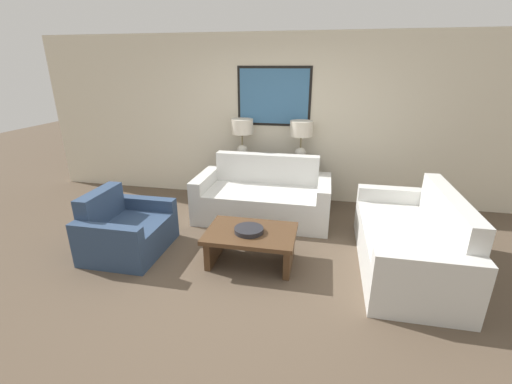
# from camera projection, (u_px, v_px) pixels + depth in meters

# --- Properties ---
(ground_plane) EXTENTS (20.00, 20.00, 0.00)m
(ground_plane) POSITION_uv_depth(u_px,v_px,m) (240.00, 268.00, 3.90)
(ground_plane) COLOR brown
(back_wall) EXTENTS (8.10, 0.12, 2.65)m
(back_wall) POSITION_uv_depth(u_px,v_px,m) (274.00, 119.00, 5.61)
(back_wall) COLOR beige
(back_wall) RESTS_ON ground_plane
(console_table) EXTENTS (1.50, 0.39, 0.75)m
(console_table) POSITION_uv_depth(u_px,v_px,m) (270.00, 180.00, 5.69)
(console_table) COLOR black
(console_table) RESTS_ON ground_plane
(table_lamp_left) EXTENTS (0.36, 0.36, 0.61)m
(table_lamp_left) POSITION_uv_depth(u_px,v_px,m) (242.00, 130.00, 5.49)
(table_lamp_left) COLOR silver
(table_lamp_left) RESTS_ON console_table
(table_lamp_right) EXTENTS (0.36, 0.36, 0.61)m
(table_lamp_right) POSITION_uv_depth(u_px,v_px,m) (301.00, 132.00, 5.32)
(table_lamp_right) COLOR silver
(table_lamp_right) RESTS_ON console_table
(couch_by_back_wall) EXTENTS (1.94, 0.94, 0.90)m
(couch_by_back_wall) POSITION_uv_depth(u_px,v_px,m) (263.00, 198.00, 5.09)
(couch_by_back_wall) COLOR silver
(couch_by_back_wall) RESTS_ON ground_plane
(couch_by_side) EXTENTS (0.94, 1.94, 0.90)m
(couch_by_side) POSITION_uv_depth(u_px,v_px,m) (410.00, 243.00, 3.82)
(couch_by_side) COLOR silver
(couch_by_side) RESTS_ON ground_plane
(coffee_table) EXTENTS (1.01, 0.70, 0.40)m
(coffee_table) POSITION_uv_depth(u_px,v_px,m) (251.00, 240.00, 3.90)
(coffee_table) COLOR #4C331E
(coffee_table) RESTS_ON ground_plane
(decorative_bowl) EXTENTS (0.33, 0.33, 0.05)m
(decorative_bowl) POSITION_uv_depth(u_px,v_px,m) (249.00, 230.00, 3.83)
(decorative_bowl) COLOR #232328
(decorative_bowl) RESTS_ON coffee_table
(armchair_near_back_wall) EXTENTS (0.85, 0.99, 0.76)m
(armchair_near_back_wall) POSITION_uv_depth(u_px,v_px,m) (126.00, 231.00, 4.19)
(armchair_near_back_wall) COLOR navy
(armchair_near_back_wall) RESTS_ON ground_plane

